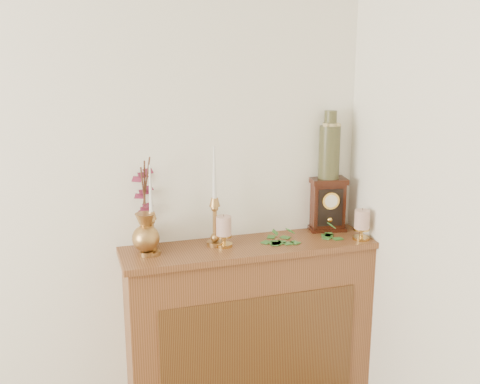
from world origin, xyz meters
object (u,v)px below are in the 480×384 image
object	(u,v)px
ginger_jar	(145,206)
ceramic_vase	(329,148)
candlestick_left	(152,226)
candlestick_center	(215,214)
bud_vase	(146,235)
mantel_clock	(327,205)

from	to	relation	value
ginger_jar	ceramic_vase	bearing A→B (deg)	-0.70
candlestick_left	ceramic_vase	world-z (taller)	ceramic_vase
candlestick_center	ceramic_vase	size ratio (longest dim) A/B	1.40
bud_vase	candlestick_left	bearing A→B (deg)	10.38
candlestick_center	bud_vase	world-z (taller)	candlestick_center
candlestick_left	mantel_clock	size ratio (longest dim) A/B	1.52
mantel_clock	ceramic_vase	world-z (taller)	ceramic_vase
candlestick_center	ceramic_vase	xyz separation A→B (m)	(0.62, 0.07, 0.27)
candlestick_left	mantel_clock	bearing A→B (deg)	6.75
bud_vase	ceramic_vase	xyz separation A→B (m)	(0.95, 0.12, 0.33)
bud_vase	ceramic_vase	size ratio (longest dim) A/B	0.58
candlestick_left	mantel_clock	xyz separation A→B (m)	(0.92, 0.11, -0.00)
bud_vase	ginger_jar	world-z (taller)	ginger_jar
candlestick_center	mantel_clock	xyz separation A→B (m)	(0.62, 0.07, -0.02)
bud_vase	ceramic_vase	distance (m)	1.01
ginger_jar	ceramic_vase	size ratio (longest dim) A/B	1.30
bud_vase	mantel_clock	xyz separation A→B (m)	(0.95, 0.11, 0.04)
mantel_clock	bud_vase	bearing A→B (deg)	-163.62
ginger_jar	mantel_clock	xyz separation A→B (m)	(0.93, -0.01, -0.06)
bud_vase	mantel_clock	distance (m)	0.96
ginger_jar	ceramic_vase	world-z (taller)	ceramic_vase
candlestick_left	ginger_jar	xyz separation A→B (m)	(-0.01, 0.12, 0.06)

